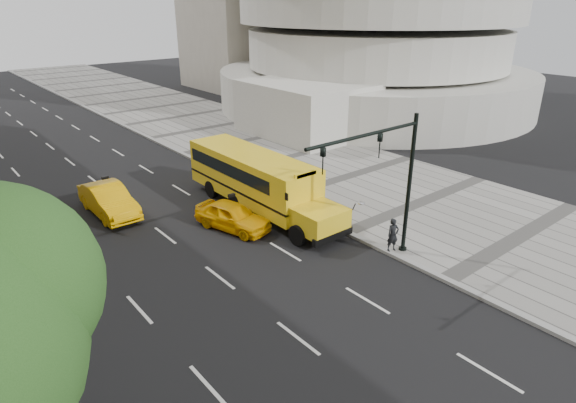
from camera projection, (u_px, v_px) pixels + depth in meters
ground at (183, 230)px, 24.09m from camera, size 140.00×140.00×0.00m
sidewalk_museum at (350, 177)px, 31.08m from camera, size 12.00×140.00×0.15m
curb_museum at (277, 199)px, 27.57m from camera, size 0.30×140.00×0.15m
curb_far at (5, 284)px, 19.37m from camera, size 0.30×140.00×0.15m
school_bus at (255, 177)px, 26.06m from camera, size 2.96×11.56×3.19m
taxi_near at (232, 216)px, 23.94m from camera, size 2.71×4.39×1.39m
taxi_far at (109, 200)px, 25.55m from camera, size 1.74×4.89×1.61m
pedestrian at (393, 235)px, 21.50m from camera, size 0.65×0.53×1.55m
traffic_signal at (390, 174)px, 19.52m from camera, size 6.18×0.36×6.40m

